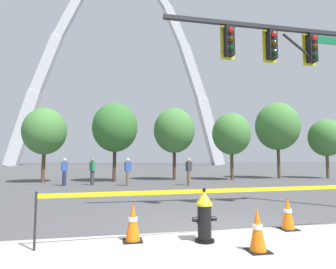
{
  "coord_description": "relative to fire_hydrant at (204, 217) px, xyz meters",
  "views": [
    {
      "loc": [
        -2.33,
        -5.73,
        1.55
      ],
      "look_at": [
        -0.18,
        5.0,
        2.5
      ],
      "focal_mm": 29.95,
      "sensor_mm": 36.0,
      "label": 1
    }
  ],
  "objects": [
    {
      "name": "tree_left_mid",
      "position": [
        -1.54,
        14.55,
        3.25
      ],
      "size": [
        3.11,
        3.11,
        5.44
      ],
      "color": "#473323",
      "rests_on": "ground"
    },
    {
      "name": "pedestrian_walking_right",
      "position": [
        -2.84,
        12.09,
        0.35
      ],
      "size": [
        0.35,
        0.39,
        1.59
      ],
      "color": "#38383D",
      "rests_on": "ground"
    },
    {
      "name": "pedestrian_standing_center",
      "position": [
        -0.81,
        11.23,
        0.35
      ],
      "size": [
        0.38,
        0.29,
        1.59
      ],
      "color": "brown",
      "rests_on": "ground"
    },
    {
      "name": "tree_far_left",
      "position": [
        -6.14,
        14.66,
        2.91
      ],
      "size": [
        2.82,
        2.82,
        4.94
      ],
      "color": "brown",
      "rests_on": "ground"
    },
    {
      "name": "traffic_cone_mid_sidewalk",
      "position": [
        -1.31,
        0.28,
        -0.11
      ],
      "size": [
        0.36,
        0.36,
        0.73
      ],
      "color": "black",
      "rests_on": "ground"
    },
    {
      "name": "fire_hydrant",
      "position": [
        0.0,
        0.0,
        0.0
      ],
      "size": [
        0.46,
        0.48,
        0.99
      ],
      "color": "black",
      "rests_on": "ground"
    },
    {
      "name": "tree_far_right",
      "position": [
        15.2,
        14.41,
        2.77
      ],
      "size": [
        2.71,
        2.71,
        4.74
      ],
      "color": "brown",
      "rests_on": "ground"
    },
    {
      "name": "monument_arch",
      "position": [
        0.61,
        61.48,
        21.57
      ],
      "size": [
        50.32,
        2.59,
        50.45
      ],
      "color": "silver",
      "rests_on": "ground"
    },
    {
      "name": "tree_center_left",
      "position": [
        2.82,
        15.19,
        3.19
      ],
      "size": [
        3.06,
        3.06,
        5.35
      ],
      "color": "#473323",
      "rests_on": "ground"
    },
    {
      "name": "traffic_signal_gantry",
      "position": [
        4.1,
        2.42,
        3.8
      ],
      "size": [
        6.42,
        0.44,
        6.0
      ],
      "color": "#232326",
      "rests_on": "ground"
    },
    {
      "name": "tree_right_mid",
      "position": [
        11.32,
        15.1,
        3.69
      ],
      "size": [
        3.47,
        3.47,
        6.07
      ],
      "color": "brown",
      "rests_on": "ground"
    },
    {
      "name": "traffic_cone_curb_edge",
      "position": [
        0.69,
        -0.71,
        -0.11
      ],
      "size": [
        0.36,
        0.36,
        0.73
      ],
      "color": "black",
      "rests_on": "ground"
    },
    {
      "name": "pedestrian_walking_left",
      "position": [
        2.73,
        10.84,
        0.35
      ],
      "size": [
        0.39,
        0.34,
        1.59
      ],
      "color": "brown",
      "rests_on": "ground"
    },
    {
      "name": "traffic_cone_by_hydrant",
      "position": [
        2.08,
        0.49,
        -0.11
      ],
      "size": [
        0.36,
        0.36,
        0.73
      ],
      "color": "black",
      "rests_on": "ground"
    },
    {
      "name": "tree_center_right",
      "position": [
        7.02,
        14.38,
        2.94
      ],
      "size": [
        2.85,
        2.85,
        4.99
      ],
      "color": "brown",
      "rests_on": "ground"
    },
    {
      "name": "ground_plane",
      "position": [
        0.61,
        0.6,
        -0.47
      ],
      "size": [
        240.0,
        240.0,
        0.0
      ],
      "primitive_type": "plane",
      "color": "#474749"
    },
    {
      "name": "caution_tape_barrier",
      "position": [
        0.23,
        0.25,
        0.23
      ],
      "size": [
        6.46,
        0.4,
        0.99
      ],
      "color": "#232326",
      "rests_on": "ground"
    },
    {
      "name": "pedestrian_near_trees",
      "position": [
        -4.4,
        12.04,
        0.35
      ],
      "size": [
        0.39,
        0.3,
        1.59
      ],
      "color": "#232847",
      "rests_on": "ground"
    }
  ]
}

